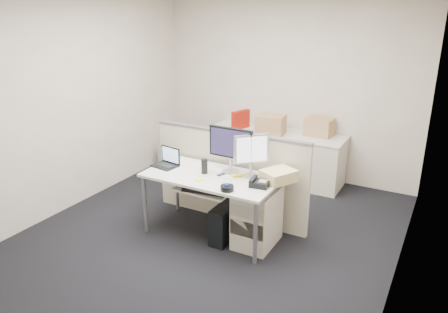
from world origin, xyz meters
The scene contains 28 objects.
floor centered at (0.00, 0.00, -0.01)m, with size 4.00×4.50×0.01m, color black.
wall_back centered at (0.00, 2.25, 1.35)m, with size 4.00×0.02×2.70m, color beige.
wall_front centered at (0.00, -2.25, 1.35)m, with size 4.00×0.02×2.70m, color beige.
wall_left centered at (-2.00, 0.00, 1.35)m, with size 0.02×4.50×2.70m, color beige.
wall_right centered at (2.00, 0.00, 1.35)m, with size 0.02×4.50×2.70m, color beige.
desk centered at (0.00, 0.00, 0.66)m, with size 1.50×0.75×0.73m.
keyboard_tray centered at (0.00, -0.18, 0.62)m, with size 0.62×0.32×0.02m, color silver.
drawer_pedestal centered at (0.55, 0.05, 0.33)m, with size 0.40×0.55×0.65m, color #BBAF9F.
cubicle_partition centered at (0.00, 0.45, 0.55)m, with size 2.00×0.06×1.10m, color #AB9F8A.
back_counter centered at (0.00, 1.93, 0.36)m, with size 2.00×0.60×0.72m, color #BBAF9F.
monitor_main centered at (0.15, 0.18, 0.99)m, with size 0.53×0.20×0.53m, color black.
monitor_small centered at (0.40, 0.18, 0.97)m, with size 0.39×0.19×0.48m, color #B7B7BC.
laptop centered at (-0.62, -0.02, 0.84)m, with size 0.29×0.21×0.21m, color black.
trackball centered at (0.35, -0.28, 0.76)m, with size 0.14×0.14×0.05m, color black.
desk_phone centered at (0.60, -0.02, 0.76)m, with size 0.20×0.16×0.06m, color black.
paper_stack centered at (0.15, 0.12, 0.74)m, with size 0.21×0.27×0.01m, color silver.
sticky_pad centered at (-0.05, -0.18, 0.74)m, with size 0.08×0.08×0.01m, color yellow.
travel_mug centered at (-0.10, 0.02, 0.81)m, with size 0.07×0.07×0.15m, color black.
banana centered at (0.28, 0.10, 0.75)m, with size 0.17×0.04×0.04m, color #EEF039.
cellphone centered at (0.10, 0.05, 0.74)m, with size 0.06×0.11×0.01m, color black.
manila_folders centered at (0.72, 0.20, 0.79)m, with size 0.27×0.34×0.13m, color tan.
keyboard centered at (0.05, -0.22, 0.64)m, with size 0.49×0.17×0.03m, color black.
pc_tower_desk centered at (0.20, -0.05, 0.21)m, with size 0.18×0.45×0.42m, color black.
pc_tower_spare_dark centered at (-1.05, 2.02, 0.21)m, with size 0.18×0.45×0.42m, color black.
pc_tower_spare_silver centered at (-1.70, 1.63, 0.21)m, with size 0.18×0.45×0.42m, color #B7B7BC.
cardboard_box_left centered at (-0.05, 1.81, 0.87)m, with size 0.39×0.30×0.30m, color #A7794F.
cardboard_box_right centered at (0.60, 2.05, 0.86)m, with size 0.38×0.29×0.27m, color #A7794F.
red_binder centered at (-0.55, 1.83, 0.87)m, with size 0.07×0.32×0.30m, color maroon.
Camera 1 is at (2.28, -3.89, 2.55)m, focal length 35.00 mm.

